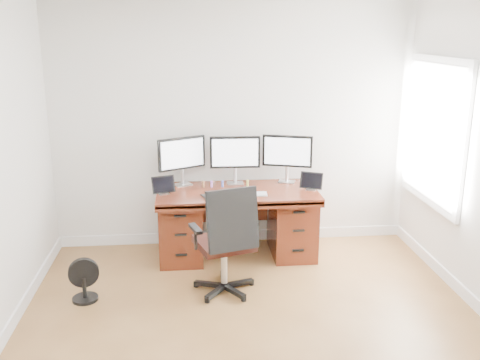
{
  "coord_description": "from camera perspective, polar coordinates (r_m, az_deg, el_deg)",
  "views": [
    {
      "loc": [
        -0.49,
        -3.6,
        2.4
      ],
      "look_at": [
        0.0,
        1.5,
        0.95
      ],
      "focal_mm": 40.0,
      "sensor_mm": 36.0,
      "label": 1
    }
  ],
  "objects": [
    {
      "name": "monitor_left",
      "position": [
        5.82,
        -6.23,
        2.66
      ],
      "size": [
        0.51,
        0.28,
        0.53
      ],
      "rotation": [
        0.0,
        0.0,
        0.47
      ],
      "color": "silver",
      "rests_on": "desk"
    },
    {
      "name": "floor_fan",
      "position": [
        5.15,
        -16.32,
        -10.27
      ],
      "size": [
        0.28,
        0.24,
        0.4
      ],
      "rotation": [
        0.0,
        0.0,
        0.19
      ],
      "color": "black",
      "rests_on": "ground"
    },
    {
      "name": "trackpad",
      "position": [
        5.54,
        2.15,
        -1.49
      ],
      "size": [
        0.15,
        0.15,
        0.01
      ],
      "primitive_type": "cube",
      "rotation": [
        0.0,
        0.0,
        -0.06
      ],
      "color": "silver",
      "rests_on": "desk"
    },
    {
      "name": "back_wall",
      "position": [
        5.97,
        -0.69,
        5.66
      ],
      "size": [
        4.0,
        0.1,
        2.7
      ],
      "primitive_type": "cube",
      "color": "silver",
      "rests_on": "ground"
    },
    {
      "name": "figurine_brown",
      "position": [
        5.79,
        -3.95,
        -0.39
      ],
      "size": [
        0.03,
        0.03,
        0.07
      ],
      "color": "brown",
      "rests_on": "desk"
    },
    {
      "name": "figurine_purple",
      "position": [
        5.79,
        -3.05,
        -0.37
      ],
      "size": [
        0.03,
        0.03,
        0.07
      ],
      "color": "#B96FDC",
      "rests_on": "desk"
    },
    {
      "name": "tablet_left",
      "position": [
        5.59,
        -8.17,
        -0.64
      ],
      "size": [
        0.25,
        0.14,
        0.19
      ],
      "rotation": [
        0.0,
        0.0,
        0.32
      ],
      "color": "silver",
      "rests_on": "desk"
    },
    {
      "name": "figurine_yellow",
      "position": [
        5.82,
        0.8,
        -0.27
      ],
      "size": [
        0.03,
        0.03,
        0.07
      ],
      "color": "#DBCF56",
      "rests_on": "desk"
    },
    {
      "name": "drawing_tablet",
      "position": [
        5.51,
        -2.94,
        -1.62
      ],
      "size": [
        0.26,
        0.21,
        0.01
      ],
      "primitive_type": "cube",
      "rotation": [
        0.0,
        0.0,
        0.4
      ],
      "color": "black",
      "rests_on": "desk"
    },
    {
      "name": "office_chair",
      "position": [
        5.01,
        -1.51,
        -8.36
      ],
      "size": [
        0.71,
        0.71,
        1.07
      ],
      "rotation": [
        0.0,
        0.0,
        0.29
      ],
      "color": "black",
      "rests_on": "ground"
    },
    {
      "name": "monitor_right",
      "position": [
        5.92,
        5.07,
        2.91
      ],
      "size": [
        0.53,
        0.2,
        0.53
      ],
      "rotation": [
        0.0,
        0.0,
        -0.31
      ],
      "color": "silver",
      "rests_on": "desk"
    },
    {
      "name": "ground",
      "position": [
        4.36,
        1.98,
        -17.64
      ],
      "size": [
        4.5,
        4.5,
        0.0
      ],
      "primitive_type": "plane",
      "color": "brown",
      "rests_on": "ground"
    },
    {
      "name": "tablet_right",
      "position": [
        5.72,
        7.64,
        -0.22
      ],
      "size": [
        0.25,
        0.16,
        0.19
      ],
      "rotation": [
        0.0,
        0.0,
        -0.44
      ],
      "color": "silver",
      "rests_on": "desk"
    },
    {
      "name": "monitor_center",
      "position": [
        5.84,
        -0.54,
        2.8
      ],
      "size": [
        0.55,
        0.14,
        0.53
      ],
      "rotation": [
        0.0,
        0.0,
        -0.02
      ],
      "color": "silver",
      "rests_on": "desk"
    },
    {
      "name": "desk",
      "position": [
        5.81,
        -0.31,
        -4.32
      ],
      "size": [
        1.7,
        0.8,
        0.75
      ],
      "color": "#4F1D0F",
      "rests_on": "ground"
    },
    {
      "name": "phone",
      "position": [
        5.69,
        0.02,
        -1.03
      ],
      "size": [
        0.15,
        0.09,
        0.01
      ],
      "primitive_type": "cube",
      "rotation": [
        0.0,
        0.0,
        0.19
      ],
      "color": "black",
      "rests_on": "desk"
    },
    {
      "name": "keyboard",
      "position": [
        5.52,
        -0.63,
        -1.53
      ],
      "size": [
        0.32,
        0.24,
        0.01
      ],
      "primitive_type": "cube",
      "rotation": [
        0.0,
        0.0,
        0.43
      ],
      "color": "white",
      "rests_on": "desk"
    },
    {
      "name": "figurine_blue",
      "position": [
        5.79,
        -1.88,
        -0.34
      ],
      "size": [
        0.03,
        0.03,
        0.07
      ],
      "color": "#6077EC",
      "rests_on": "desk"
    }
  ]
}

